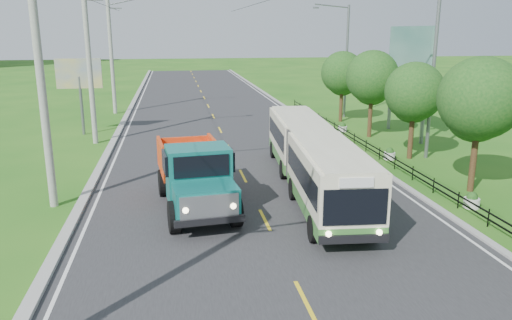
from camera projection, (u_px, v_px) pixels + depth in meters
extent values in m
plane|color=#205F16|center=(305.00, 302.00, 13.33)|extent=(240.00, 240.00, 0.00)
cube|color=#28282B|center=(226.00, 142.00, 32.42)|extent=(14.00, 120.00, 0.02)
cube|color=#9E9E99|center=(112.00, 145.00, 31.26)|extent=(0.40, 120.00, 0.15)
cube|color=#9E9E99|center=(332.00, 137.00, 33.54)|extent=(0.30, 120.00, 0.10)
cube|color=silver|center=(121.00, 145.00, 31.36)|extent=(0.12, 120.00, 0.00)
cube|color=silver|center=(324.00, 138.00, 33.47)|extent=(0.12, 120.00, 0.00)
cube|color=yellow|center=(305.00, 301.00, 13.32)|extent=(0.12, 2.20, 0.00)
cube|color=black|center=(379.00, 154.00, 27.89)|extent=(0.04, 40.00, 0.60)
cylinder|color=gray|center=(41.00, 84.00, 19.34)|extent=(0.32, 0.32, 10.00)
cylinder|color=gray|center=(89.00, 64.00, 30.79)|extent=(0.32, 0.32, 10.00)
cube|color=slate|center=(93.00, 0.00, 29.91)|extent=(1.20, 0.10, 0.10)
cylinder|color=gray|center=(111.00, 55.00, 42.25)|extent=(0.32, 0.32, 10.00)
cube|color=slate|center=(114.00, 8.00, 41.37)|extent=(1.20, 0.10, 0.10)
cylinder|color=#382314|center=(474.00, 155.00, 22.10)|extent=(0.28, 0.28, 3.36)
sphere|color=#134515|center=(480.00, 98.00, 21.46)|extent=(3.60, 3.60, 3.60)
sphere|color=#134515|center=(476.00, 113.00, 22.15)|extent=(2.64, 2.64, 2.64)
cylinder|color=#382314|center=(411.00, 132.00, 27.87)|extent=(0.28, 0.28, 3.02)
sphere|color=#134515|center=(415.00, 92.00, 27.29)|extent=(3.24, 3.24, 3.24)
sphere|color=#134515|center=(413.00, 102.00, 27.97)|extent=(2.38, 2.38, 2.38)
cylinder|color=#382314|center=(370.00, 113.00, 33.56)|extent=(0.28, 0.28, 3.25)
sphere|color=#134515|center=(372.00, 77.00, 32.95)|extent=(3.48, 3.48, 3.48)
sphere|color=#134515|center=(372.00, 86.00, 33.63)|extent=(2.55, 2.55, 2.55)
cylinder|color=#382314|center=(341.00, 102.00, 39.31)|extent=(0.28, 0.28, 3.08)
sphere|color=#134515|center=(342.00, 73.00, 38.73)|extent=(3.30, 3.30, 3.30)
sphere|color=#134515|center=(342.00, 80.00, 39.41)|extent=(2.42, 2.42, 2.42)
cylinder|color=slate|center=(433.00, 78.00, 27.27)|extent=(0.20, 0.20, 9.00)
cylinder|color=slate|center=(346.00, 62.00, 40.63)|extent=(0.20, 0.20, 9.00)
cylinder|color=slate|center=(332.00, 6.00, 39.30)|extent=(2.80, 0.10, 0.34)
cube|color=slate|center=(316.00, 8.00, 39.13)|extent=(0.45, 0.16, 0.12)
cylinder|color=silver|center=(472.00, 203.00, 20.37)|extent=(0.64, 0.64, 0.40)
sphere|color=#134515|center=(472.00, 197.00, 20.31)|extent=(0.44, 0.44, 0.44)
cylinder|color=silver|center=(389.00, 156.00, 28.01)|extent=(0.64, 0.64, 0.40)
sphere|color=#134515|center=(390.00, 151.00, 27.94)|extent=(0.44, 0.44, 0.44)
cylinder|color=silver|center=(343.00, 129.00, 35.64)|extent=(0.64, 0.64, 0.40)
sphere|color=#134515|center=(343.00, 125.00, 35.58)|extent=(0.44, 0.44, 0.44)
cylinder|color=slate|center=(82.00, 106.00, 34.22)|extent=(0.20, 0.20, 4.00)
cube|color=yellow|center=(79.00, 74.00, 33.67)|extent=(3.00, 0.15, 2.00)
cylinder|color=slate|center=(424.00, 105.00, 31.35)|extent=(0.24, 0.24, 5.00)
cylinder|color=slate|center=(391.00, 95.00, 36.13)|extent=(0.24, 0.24, 5.00)
cube|color=#144C47|center=(410.00, 50.00, 32.91)|extent=(0.20, 6.00, 3.00)
cube|color=#3A7A31|center=(329.00, 201.00, 19.07)|extent=(2.81, 6.96, 0.50)
cube|color=beige|center=(330.00, 172.00, 18.79)|extent=(2.81, 6.96, 1.75)
cube|color=black|center=(330.00, 172.00, 18.78)|extent=(2.80, 6.42, 0.86)
cube|color=#3A7A31|center=(297.00, 154.00, 26.29)|extent=(2.77, 6.51, 0.50)
cube|color=beige|center=(298.00, 133.00, 26.00)|extent=(2.77, 6.51, 1.75)
cube|color=black|center=(298.00, 133.00, 26.00)|extent=(2.76, 5.97, 0.86)
cube|color=#4C4C4C|center=(311.00, 154.00, 22.57)|extent=(2.20, 1.08, 2.16)
cube|color=black|center=(355.00, 207.00, 15.53)|extent=(2.04, 0.22, 1.18)
cylinder|color=black|center=(314.00, 229.00, 17.00)|extent=(0.37, 0.96, 0.94)
cylinder|color=black|center=(372.00, 227.00, 17.16)|extent=(0.37, 0.96, 0.94)
cylinder|color=black|center=(293.00, 189.00, 21.28)|extent=(0.37, 0.96, 0.94)
cylinder|color=black|center=(340.00, 188.00, 21.45)|extent=(0.37, 0.96, 0.94)
cylinder|color=black|center=(283.00, 169.00, 24.25)|extent=(0.37, 0.96, 0.94)
cylinder|color=black|center=(325.00, 168.00, 24.42)|extent=(0.37, 0.96, 0.94)
cylinder|color=black|center=(273.00, 150.00, 28.28)|extent=(0.37, 0.96, 0.94)
cylinder|color=black|center=(309.00, 149.00, 28.44)|extent=(0.37, 0.96, 0.94)
cube|color=#116862|center=(206.00, 201.00, 17.70)|extent=(2.39, 1.72, 1.07)
cube|color=#116862|center=(198.00, 174.00, 19.06)|extent=(2.51, 1.94, 2.14)
cube|color=black|center=(198.00, 160.00, 18.93)|extent=(2.71, 1.64, 0.75)
cube|color=black|center=(196.00, 192.00, 20.12)|extent=(1.71, 6.49, 0.27)
cube|color=#ED3D16|center=(189.00, 156.00, 21.54)|extent=(2.77, 3.44, 1.39)
cylinder|color=black|center=(174.00, 217.00, 17.76)|extent=(0.49, 1.21, 1.18)
cylinder|color=black|center=(235.00, 211.00, 18.33)|extent=(0.49, 1.21, 1.18)
cylinder|color=black|center=(163.00, 183.00, 21.75)|extent=(0.49, 1.21, 1.18)
cylinder|color=black|center=(214.00, 179.00, 22.32)|extent=(0.49, 1.21, 1.18)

